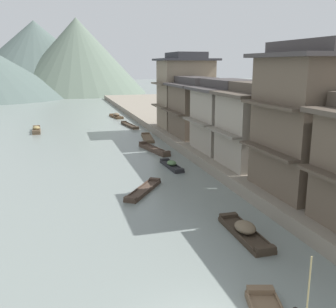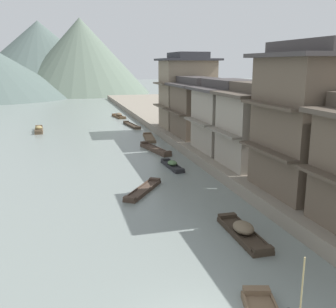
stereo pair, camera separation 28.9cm
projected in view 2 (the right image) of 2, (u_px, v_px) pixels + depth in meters
name	position (u px, v px, depth m)	size (l,w,h in m)	color
riverbank_right	(242.00, 134.00, 44.05)	(18.00, 110.00, 0.82)	gray
boat_moored_nearest	(132.00, 125.00, 52.11)	(1.52, 5.85, 0.39)	#33281E
boat_moored_second	(243.00, 232.00, 18.85)	(1.11, 4.33, 0.74)	#33281E
boat_moored_third	(119.00, 116.00, 60.78)	(1.74, 4.46, 0.75)	brown
boat_moored_far	(155.00, 149.00, 37.35)	(1.97, 5.49, 0.51)	#423328
boat_midriver_drifting	(149.00, 138.00, 43.33)	(1.64, 5.08, 0.34)	brown
boat_midriver_upstream	(143.00, 190.00, 25.48)	(3.24, 4.15, 0.35)	#423328
boat_upstream_distant	(39.00, 130.00, 47.97)	(1.11, 4.28, 0.76)	brown
boat_crossing_west	(172.00, 165.00, 31.46)	(1.03, 3.88, 0.58)	#232326
house_waterfront_second	(313.00, 119.00, 22.35)	(6.29, 6.43, 8.74)	brown
house_waterfront_tall	(263.00, 125.00, 28.52)	(6.85, 5.65, 6.14)	gray
house_waterfront_narrow	(230.00, 116.00, 33.79)	(6.63, 6.20, 6.14)	gray
house_waterfront_far	(196.00, 107.00, 40.25)	(5.25, 6.87, 6.14)	brown
house_waterfront_end	(187.00, 91.00, 45.60)	(7.01, 5.55, 8.74)	#7F705B
hill_far_west	(40.00, 57.00, 115.77)	(48.88, 48.88, 20.71)	#4C5B56
hill_far_centre	(81.00, 56.00, 109.16)	(38.49, 38.49, 20.82)	#5B6B5B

